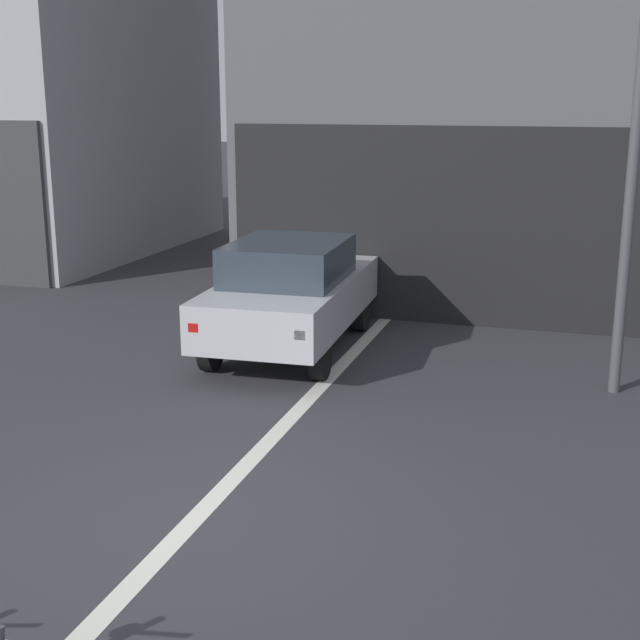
# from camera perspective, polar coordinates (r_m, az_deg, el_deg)

# --- Properties ---
(ground_plane) EXTENTS (120.00, 120.00, 0.00)m
(ground_plane) POSITION_cam_1_polar(r_m,az_deg,el_deg) (8.07, -8.27, -12.81)
(ground_plane) COLOR #333338
(lane_centre_line) EXTENTS (0.20, 18.00, 0.01)m
(lane_centre_line) POSITION_cam_1_polar(r_m,az_deg,el_deg) (13.36, 2.73, -1.54)
(lane_centre_line) COLOR silver
(lane_centre_line) RESTS_ON ground
(car_silver_crossing_near) EXTENTS (1.94, 4.17, 1.64)m
(car_silver_crossing_near) POSITION_cam_1_polar(r_m,az_deg,el_deg) (12.85, -1.89, 1.88)
(car_silver_crossing_near) COLOR black
(car_silver_crossing_near) RESTS_ON ground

